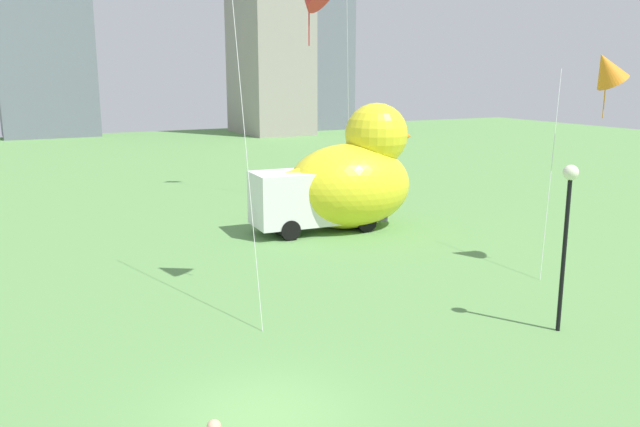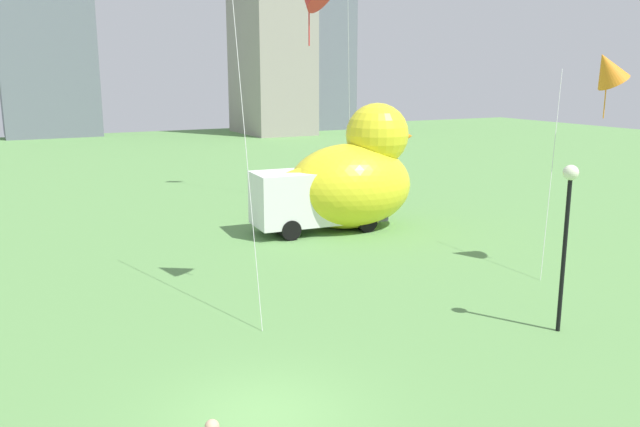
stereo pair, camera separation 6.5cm
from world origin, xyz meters
The scene contains 5 objects.
ground_plane centered at (0.00, 0.00, 0.00)m, with size 140.00×140.00×0.00m, color #5F934E.
giant_inflatable_duck centered at (10.48, 14.30, 2.48)m, with size 7.02×4.51×5.82m.
lamppost centered at (9.31, 0.57, 3.49)m, with size 0.43×0.43×4.78m.
box_truck centered at (8.43, 14.29, 1.45)m, with size 6.20×2.70×2.85m.
kite_orange centered at (14.51, 4.00, 7.34)m, with size 3.09×2.97×8.10m.
Camera 2 is at (-4.63, -11.86, 7.23)m, focal length 36.48 mm.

